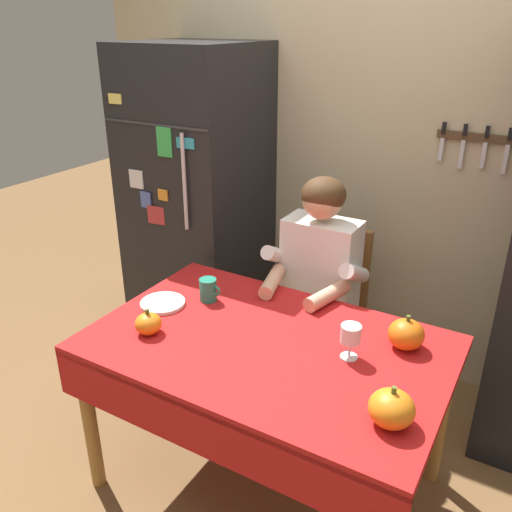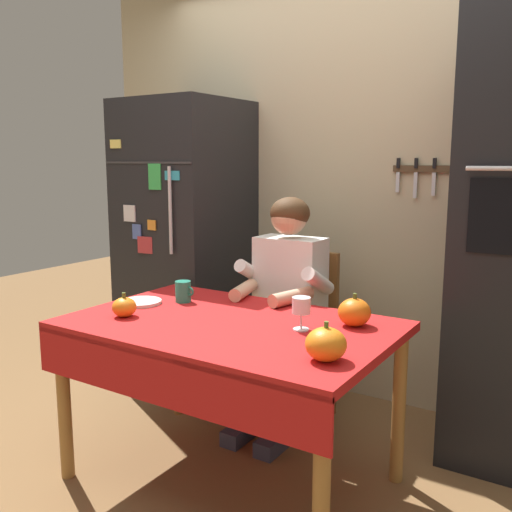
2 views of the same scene
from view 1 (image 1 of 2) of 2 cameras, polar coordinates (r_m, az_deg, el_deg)
The scene contains 12 objects.
ground_plane at distance 2.55m, azimuth -0.14°, elevation -24.24°, with size 10.00×10.00×0.00m, color brown.
back_wall_assembly at distance 2.99m, azimuth 14.21°, elevation 11.65°, with size 3.70×0.13×2.60m.
refrigerator at distance 3.19m, azimuth -6.18°, elevation 5.54°, with size 0.68×0.71×1.80m.
dining_table at distance 2.16m, azimuth 0.89°, elevation -11.26°, with size 1.40×0.90×0.74m.
chair_behind_person at distance 2.87m, azimuth 7.63°, elevation -5.24°, with size 0.40×0.40×0.93m.
seated_person at distance 2.61m, azimuth 6.26°, elevation -2.69°, with size 0.47×0.55×1.25m.
coffee_mug at distance 2.41m, azimuth -5.12°, elevation -3.62°, with size 0.11×0.08×0.10m.
wine_glass at distance 2.02m, azimuth 10.10°, elevation -8.36°, with size 0.08×0.08×0.14m.
pumpkin_large at distance 2.14m, azimuth 15.78°, elevation -8.06°, with size 0.14×0.14×0.14m.
pumpkin_medium at distance 2.20m, azimuth -11.46°, elevation -7.10°, with size 0.11×0.11×0.11m.
pumpkin_small at distance 1.77m, azimuth 14.32°, elevation -15.54°, with size 0.15×0.15×0.14m.
serving_tray at distance 2.41m, azimuth -9.96°, elevation -5.00°, with size 0.20×0.20×0.02m, color silver.
Camera 1 is at (0.86, -1.46, 1.91)m, focal length 37.35 mm.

